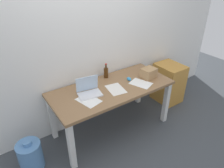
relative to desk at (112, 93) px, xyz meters
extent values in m
plane|color=#42474C|center=(0.00, 0.00, -0.65)|extent=(8.00, 8.00, 0.00)
cube|color=white|center=(0.00, 0.44, 0.65)|extent=(5.20, 0.08, 2.60)
cube|color=olive|center=(0.00, 0.00, 0.08)|extent=(1.73, 0.76, 0.04)
cube|color=silver|center=(-0.80, -0.32, -0.29)|extent=(0.07, 0.07, 0.70)
cube|color=silver|center=(0.80, -0.32, -0.29)|extent=(0.07, 0.07, 0.70)
cube|color=silver|center=(-0.80, 0.32, -0.29)|extent=(0.07, 0.07, 0.70)
cube|color=silver|center=(0.80, 0.32, -0.29)|extent=(0.07, 0.07, 0.70)
cube|color=silver|center=(-0.35, -0.01, 0.11)|extent=(0.33, 0.24, 0.02)
cube|color=silver|center=(-0.34, 0.09, 0.22)|extent=(0.30, 0.08, 0.21)
cylinder|color=#47280F|center=(0.09, 0.29, 0.17)|extent=(0.06, 0.06, 0.15)
cylinder|color=#47280F|center=(0.09, 0.29, 0.28)|extent=(0.03, 0.03, 0.06)
cylinder|color=#B21E19|center=(0.09, 0.29, 0.32)|extent=(0.03, 0.03, 0.01)
ellipsoid|color=#338CC6|center=(0.33, 0.03, 0.11)|extent=(0.09, 0.11, 0.03)
cube|color=tan|center=(0.62, -0.06, 0.17)|extent=(0.23, 0.20, 0.14)
cube|color=white|center=(0.40, -0.15, 0.10)|extent=(0.30, 0.35, 0.00)
cube|color=white|center=(0.01, -0.07, 0.10)|extent=(0.25, 0.33, 0.00)
cube|color=white|center=(-0.43, -0.10, 0.10)|extent=(0.28, 0.34, 0.00)
cylinder|color=#598CC6|center=(-1.23, -0.02, -0.46)|extent=(0.29, 0.29, 0.37)
cylinder|color=#598CC6|center=(-1.23, -0.02, -0.25)|extent=(0.10, 0.10, 0.05)
cube|color=#C68938|center=(1.30, 0.09, -0.29)|extent=(0.40, 0.48, 0.71)
camera|label=1|loc=(-1.40, -2.04, 1.57)|focal=33.27mm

